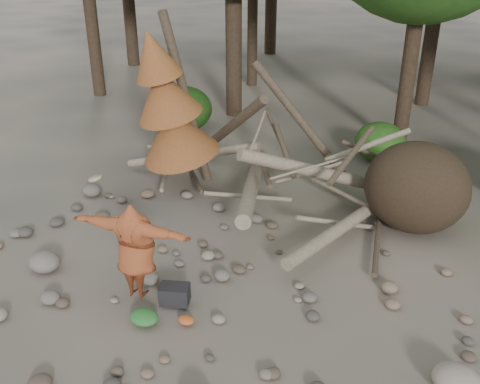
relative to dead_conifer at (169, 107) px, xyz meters
The scene contains 12 objects.
ground 5.05m from the dead_conifer, 47.26° to the right, with size 120.00×120.00×0.00m, color #514C44.
deadfall_pile 5.33m from the dead_conifer, ahead, with size 8.55×5.24×3.30m.
dead_conifer is the anchor object (origin of this frame).
bush_left 4.72m from the dead_conifer, 121.92° to the left, with size 1.80×1.80×1.44m, color #1F4612.
bush_mid 6.11m from the dead_conifer, 48.52° to the left, with size 1.40×1.40×1.12m, color #295919.
frisbee_thrower 4.69m from the dead_conifer, 60.82° to the right, with size 2.25×0.95×2.05m.
backpack 5.18m from the dead_conifer, 52.96° to the right, with size 0.50×0.33×0.33m, color black.
cloth_green 5.65m from the dead_conifer, 58.47° to the right, with size 0.50×0.41×0.19m, color #2B6C2D.
cloth_orange 5.74m from the dead_conifer, 51.08° to the right, with size 0.28×0.23×0.10m, color #C75522.
boulder_front_left 4.64m from the dead_conifer, 88.57° to the right, with size 0.62×0.56×0.37m, color slate.
boulder_mid_right 8.41m from the dead_conifer, 24.68° to the right, with size 0.68×0.61×0.41m, color gray.
boulder_mid_left 2.81m from the dead_conifer, 136.74° to the right, with size 0.50×0.45×0.30m, color #625C53.
Camera 1 is at (4.53, -6.37, 5.77)m, focal length 40.00 mm.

